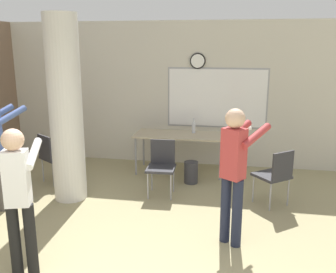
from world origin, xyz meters
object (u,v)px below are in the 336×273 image
(chair_near_pillar, at_px, (52,155))
(person_playing_front, at_px, (19,192))
(folding_table, at_px, (180,137))
(chair_table_front, at_px, (162,163))
(bottle_on_table, at_px, (194,127))
(chair_mid_room, at_px, (275,173))
(person_playing_side, at_px, (234,166))

(chair_near_pillar, relative_size, person_playing_front, 0.55)
(folding_table, relative_size, chair_table_front, 1.91)
(bottle_on_table, height_order, chair_near_pillar, bottle_on_table)
(folding_table, height_order, chair_mid_room, chair_mid_room)
(chair_table_front, relative_size, person_playing_side, 0.52)
(chair_mid_room, relative_size, person_playing_front, 0.55)
(chair_mid_room, bearing_deg, chair_table_front, 174.71)
(folding_table, distance_m, chair_table_front, 1.12)
(bottle_on_table, bearing_deg, chair_mid_room, -45.67)
(folding_table, relative_size, bottle_on_table, 5.91)
(chair_mid_room, height_order, person_playing_front, person_playing_front)
(chair_near_pillar, distance_m, chair_mid_room, 3.70)
(chair_table_front, bearing_deg, chair_near_pillar, 175.73)
(chair_mid_room, bearing_deg, person_playing_front, -140.42)
(bottle_on_table, height_order, chair_table_front, bottle_on_table)
(chair_table_front, height_order, person_playing_side, person_playing_side)
(chair_near_pillar, relative_size, chair_mid_room, 1.00)
(chair_near_pillar, bearing_deg, folding_table, 24.69)
(folding_table, height_order, person_playing_side, person_playing_side)
(person_playing_side, bearing_deg, folding_table, 112.34)
(folding_table, height_order, chair_near_pillar, chair_near_pillar)
(chair_table_front, bearing_deg, chair_mid_room, -5.29)
(bottle_on_table, relative_size, chair_table_front, 0.32)
(bottle_on_table, xyz_separation_m, chair_mid_room, (1.38, -1.41, -0.34))
(folding_table, xyz_separation_m, chair_mid_room, (1.62, -1.26, -0.18))
(folding_table, xyz_separation_m, chair_table_front, (-0.13, -1.10, -0.18))
(chair_mid_room, relative_size, person_playing_side, 0.52)
(chair_near_pillar, height_order, person_playing_front, person_playing_front)
(folding_table, xyz_separation_m, chair_near_pillar, (-2.07, -0.95, -0.18))
(person_playing_side, bearing_deg, person_playing_front, -153.80)
(folding_table, relative_size, person_playing_front, 1.05)
(folding_table, height_order, bottle_on_table, bottle_on_table)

